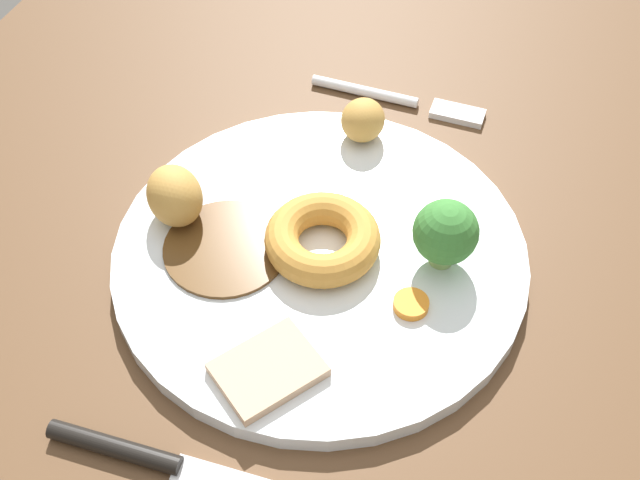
# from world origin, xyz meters

# --- Properties ---
(dining_table) EXTENTS (1.20, 0.84, 0.04)m
(dining_table) POSITION_xyz_m (0.00, 0.00, 0.02)
(dining_table) COLOR brown
(dining_table) RESTS_ON ground
(dinner_plate) EXTENTS (0.30, 0.30, 0.01)m
(dinner_plate) POSITION_xyz_m (0.03, -0.03, 0.04)
(dinner_plate) COLOR white
(dinner_plate) RESTS_ON dining_table
(gravy_pool) EXTENTS (0.09, 0.09, 0.00)m
(gravy_pool) POSITION_xyz_m (0.05, -0.09, 0.05)
(gravy_pool) COLOR #563819
(gravy_pool) RESTS_ON dinner_plate
(meat_slice_main) EXTENTS (0.08, 0.08, 0.01)m
(meat_slice_main) POSITION_xyz_m (0.13, -0.02, 0.05)
(meat_slice_main) COLOR tan
(meat_slice_main) RESTS_ON dinner_plate
(yorkshire_pudding) EXTENTS (0.08, 0.08, 0.02)m
(yorkshire_pudding) POSITION_xyz_m (0.03, -0.03, 0.06)
(yorkshire_pudding) COLOR #C68938
(yorkshire_pudding) RESTS_ON dinner_plate
(roast_potato_left) EXTENTS (0.06, 0.06, 0.04)m
(roast_potato_left) POSITION_xyz_m (0.04, -0.14, 0.07)
(roast_potato_left) COLOR #BC8C42
(roast_potato_left) RESTS_ON dinner_plate
(roast_potato_right) EXTENTS (0.04, 0.03, 0.03)m
(roast_potato_right) POSITION_xyz_m (-0.09, -0.04, 0.07)
(roast_potato_right) COLOR #BC8C42
(roast_potato_right) RESTS_ON dinner_plate
(carrot_coin_front) EXTENTS (0.02, 0.02, 0.01)m
(carrot_coin_front) POSITION_xyz_m (0.05, 0.05, 0.05)
(carrot_coin_front) COLOR orange
(carrot_coin_front) RESTS_ON dinner_plate
(broccoli_floret) EXTENTS (0.05, 0.05, 0.05)m
(broccoli_floret) POSITION_xyz_m (0.01, 0.06, 0.08)
(broccoli_floret) COLOR #8CB766
(broccoli_floret) RESTS_ON dinner_plate
(fork) EXTENTS (0.02, 0.15, 0.01)m
(fork) POSITION_xyz_m (-0.16, -0.02, 0.04)
(fork) COLOR silver
(fork) RESTS_ON dining_table
(knife) EXTENTS (0.03, 0.19, 0.01)m
(knife) POSITION_xyz_m (0.21, -0.06, 0.04)
(knife) COLOR black
(knife) RESTS_ON dining_table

